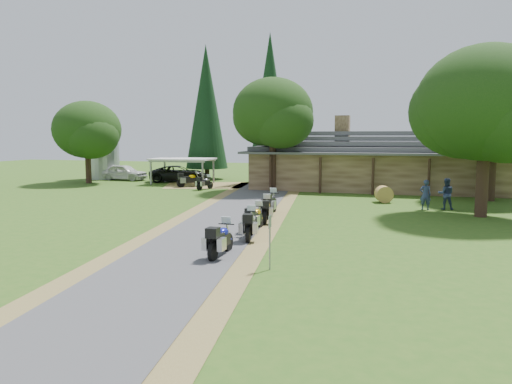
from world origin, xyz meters
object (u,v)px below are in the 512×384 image
(carport, at_px, (183,171))
(motorcycle_row_c, at_px, (255,217))
(silo, at_px, (103,148))
(car_dark_suv, at_px, (179,170))
(motorcycle_row_e, at_px, (271,202))
(motorcycle_row_d, at_px, (266,209))
(motorcycle_row_b, at_px, (250,223))
(lodge, at_px, (376,160))
(car_white_sedan, at_px, (124,170))
(motorcycle_carport_a, at_px, (190,179))
(motorcycle_carport_b, at_px, (205,182))
(motorcycle_row_a, at_px, (221,238))
(hay_bale, at_px, (384,194))

(carport, distance_m, motorcycle_row_c, 23.95)
(silo, relative_size, car_dark_suv, 1.05)
(motorcycle_row_e, bearing_deg, motorcycle_row_d, -172.63)
(carport, distance_m, motorcycle_row_b, 25.76)
(motorcycle_row_b, bearing_deg, motorcycle_row_d, -5.07)
(lodge, relative_size, motorcycle_row_c, 11.04)
(car_white_sedan, height_order, motorcycle_carport_a, car_white_sedan)
(silo, xyz_separation_m, motorcycle_carport_b, (14.08, -6.79, -2.64))
(lodge, bearing_deg, motorcycle_row_d, -103.97)
(motorcycle_row_c, distance_m, motorcycle_row_d, 2.39)
(car_white_sedan, relative_size, motorcycle_row_a, 3.00)
(car_dark_suv, xyz_separation_m, motorcycle_row_d, (14.25, -19.77, -0.49))
(carport, bearing_deg, lodge, -1.28)
(motorcycle_row_e, height_order, motorcycle_carport_a, motorcycle_row_e)
(motorcycle_carport_b, bearing_deg, motorcycle_carport_a, 69.96)
(silo, relative_size, motorcycle_carport_a, 3.15)
(motorcycle_row_b, bearing_deg, car_dark_suv, 20.23)
(motorcycle_row_e, height_order, motorcycle_carport_b, motorcycle_row_e)
(motorcycle_row_d, bearing_deg, motorcycle_row_b, 174.44)
(silo, xyz_separation_m, carport, (10.27, -2.85, -2.05))
(motorcycle_row_d, relative_size, motorcycle_carport_a, 0.98)
(motorcycle_row_c, bearing_deg, carport, 33.91)
(car_dark_suv, distance_m, motorcycle_carport_b, 7.94)
(carport, distance_m, motorcycle_carport_a, 3.00)
(motorcycle_carport_a, bearing_deg, carport, 85.34)
(motorcycle_carport_a, bearing_deg, car_dark_suv, 84.43)
(silo, bearing_deg, car_dark_suv, -5.22)
(carport, distance_m, hay_bale, 20.10)
(motorcycle_row_e, bearing_deg, car_dark_suv, 36.97)
(lodge, bearing_deg, motorcycle_row_c, -102.10)
(lodge, height_order, motorcycle_row_c, lodge)
(car_dark_suv, bearing_deg, motorcycle_carport_a, -165.19)
(carport, relative_size, motorcycle_row_d, 2.73)
(car_white_sedan, relative_size, motorcycle_row_e, 2.90)
(motorcycle_row_b, bearing_deg, carport, 19.96)
(motorcycle_row_a, relative_size, hay_bale, 1.82)
(motorcycle_carport_b, bearing_deg, car_white_sedan, 78.92)
(car_white_sedan, height_order, motorcycle_row_a, car_white_sedan)
(lodge, bearing_deg, car_white_sedan, 176.71)
(lodge, bearing_deg, motorcycle_row_b, -100.27)
(motorcycle_carport_b, bearing_deg, motorcycle_row_d, -129.57)
(motorcycle_carport_b, bearing_deg, carport, 61.11)
(carport, xyz_separation_m, motorcycle_carport_b, (3.81, -3.94, -0.59))
(motorcycle_row_a, height_order, hay_bale, motorcycle_row_a)
(motorcycle_row_a, height_order, motorcycle_row_d, motorcycle_row_d)
(lodge, distance_m, motorcycle_carport_b, 14.49)
(silo, distance_m, motorcycle_row_b, 34.39)
(lodge, relative_size, motorcycle_row_a, 10.68)
(car_dark_suv, distance_m, motorcycle_row_d, 24.37)
(silo, height_order, motorcycle_carport_b, silo)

